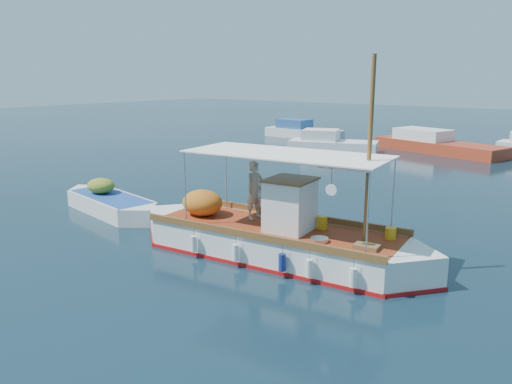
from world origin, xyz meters
The scene contains 6 objects.
ground centered at (0.00, 0.00, 0.00)m, with size 160.00×160.00×0.00m, color black.
fishing_caique centered at (0.47, -0.77, 0.55)m, with size 10.07×3.52×6.18m.
dinghy centered at (-7.79, -0.67, 0.31)m, with size 6.01×2.40×1.49m.
bg_boat_nw centered at (-8.92, 19.64, 0.49)m, with size 6.76×4.34×1.80m.
bg_boat_n centered at (-2.69, 24.07, 0.49)m, with size 9.95×5.44×1.80m.
bg_boat_far_w centered at (-15.25, 25.65, 0.49)m, with size 7.29×2.68×1.80m.
Camera 1 is at (8.95, -12.68, 5.42)m, focal length 35.00 mm.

